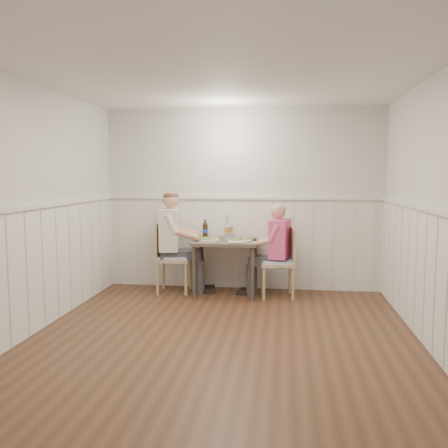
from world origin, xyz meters
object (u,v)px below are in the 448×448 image
object	(u,v)px
chair_right	(282,259)
man_in_pink	(277,257)
chair_left	(170,255)
grass_vase	(225,226)
dining_table	(226,248)
diner_cream	(172,249)
beer_bottle	(205,230)

from	to	relation	value
chair_right	man_in_pink	bearing A→B (deg)	158.58
chair_left	grass_vase	size ratio (longest dim) A/B	2.64
dining_table	grass_vase	bearing A→B (deg)	98.33
diner_cream	chair_right	bearing A→B (deg)	-2.41
chair_right	grass_vase	world-z (taller)	grass_vase
grass_vase	man_in_pink	bearing A→B (deg)	-24.39
chair_right	beer_bottle	distance (m)	1.19
chair_right	beer_bottle	xyz separation A→B (m)	(-1.10, 0.29, 0.36)
dining_table	man_in_pink	size ratio (longest dim) A/B	0.68
dining_table	man_in_pink	distance (m)	0.71
dining_table	grass_vase	size ratio (longest dim) A/B	2.39
chair_right	chair_left	size ratio (longest dim) A/B	0.97
diner_cream	dining_table	bearing A→B (deg)	-0.65
grass_vase	beer_bottle	bearing A→B (deg)	-164.81
diner_cream	beer_bottle	size ratio (longest dim) A/B	5.47
man_in_pink	grass_vase	bearing A→B (deg)	155.61
dining_table	chair_left	distance (m)	0.81
chair_left	diner_cream	bearing A→B (deg)	-3.55
dining_table	chair_left	bearing A→B (deg)	179.20
chair_right	man_in_pink	size ratio (longest dim) A/B	0.73
chair_left	man_in_pink	bearing A→B (deg)	-1.48
chair_left	diner_cream	distance (m)	0.09
man_in_pink	beer_bottle	world-z (taller)	man_in_pink
man_in_pink	beer_bottle	distance (m)	1.11
chair_left	man_in_pink	xyz separation A→B (m)	(1.50, -0.04, 0.01)
chair_right	beer_bottle	bearing A→B (deg)	165.25
chair_right	diner_cream	xyz separation A→B (m)	(-1.53, 0.06, 0.10)
chair_left	diner_cream	world-z (taller)	diner_cream
beer_bottle	man_in_pink	bearing A→B (deg)	-14.26
diner_cream	beer_bottle	distance (m)	0.55
dining_table	chair_right	xyz separation A→B (m)	(0.77, -0.06, -0.13)
beer_bottle	dining_table	bearing A→B (deg)	-35.48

